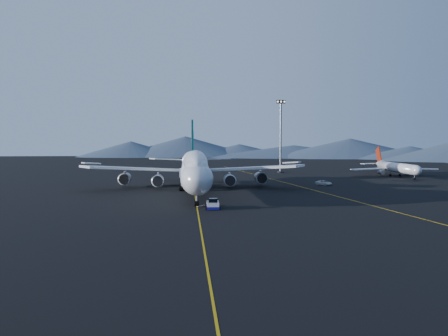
{
  "coord_description": "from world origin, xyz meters",
  "views": [
    {
      "loc": [
        -2.25,
        -125.76,
        13.79
      ],
      "look_at": [
        7.55,
        0.28,
        6.0
      ],
      "focal_mm": 40.0,
      "sensor_mm": 36.0,
      "label": 1
    }
  ],
  "objects": [
    {
      "name": "floodlight_mast",
      "position": [
        35.0,
        67.19,
        14.33
      ],
      "size": [
        3.5,
        2.62,
        28.29
      ],
      "rotation": [
        0.0,
        0.0,
        -0.16
      ],
      "color": "black",
      "rests_on": "ground"
    },
    {
      "name": "second_jet",
      "position": [
        72.02,
        45.0,
        3.16
      ],
      "size": [
        32.48,
        36.7,
        10.44
      ],
      "rotation": [
        0.0,
        0.0,
        0.16
      ],
      "color": "silver",
      "rests_on": "ground"
    },
    {
      "name": "ground",
      "position": [
        0.0,
        0.0,
        0.0
      ],
      "size": [
        500.0,
        500.0,
        0.0
      ],
      "primitive_type": "plane",
      "color": "black",
      "rests_on": "ground"
    },
    {
      "name": "taxiway_line_main",
      "position": [
        0.0,
        0.0,
        0.01
      ],
      "size": [
        0.25,
        220.0,
        0.01
      ],
      "primitive_type": "cube",
      "color": "#CF9D0C",
      "rests_on": "ground"
    },
    {
      "name": "taxiway_line_side",
      "position": [
        30.0,
        10.0,
        0.01
      ],
      "size": [
        28.08,
        198.09,
        0.01
      ],
      "primitive_type": "cube",
      "rotation": [
        0.0,
        0.0,
        0.14
      ],
      "color": "#CF9D0C",
      "rests_on": "ground"
    },
    {
      "name": "pushback_tug",
      "position": [
        3.0,
        -30.19,
        0.66
      ],
      "size": [
        2.85,
        4.85,
        2.09
      ],
      "rotation": [
        0.0,
        0.0,
        -0.02
      ],
      "color": "silver",
      "rests_on": "ground"
    },
    {
      "name": "service_van",
      "position": [
        37.61,
        14.7,
        0.69
      ],
      "size": [
        4.64,
        5.45,
        1.39
      ],
      "primitive_type": "imported",
      "rotation": [
        0.0,
        0.0,
        0.57
      ],
      "color": "silver",
      "rests_on": "ground"
    },
    {
      "name": "boeing_747",
      "position": [
        0.0,
        0.03,
        5.81
      ],
      "size": [
        59.62,
        72.43,
        19.37
      ],
      "color": "silver",
      "rests_on": "ground"
    }
  ]
}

